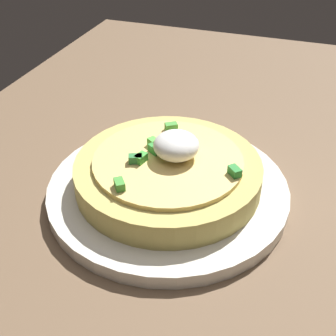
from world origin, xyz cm
name	(u,v)px	position (x,y,z in cm)	size (l,w,h in cm)	color
dining_table	(194,206)	(0.00, 0.00, 1.25)	(99.88, 67.70, 2.51)	brown
plate	(168,190)	(0.60, -2.68, 3.23)	(24.29, 24.29, 1.45)	silver
pizza	(168,171)	(0.58, -2.65, 5.60)	(18.51, 18.51, 5.69)	tan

